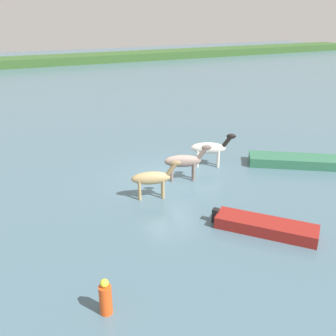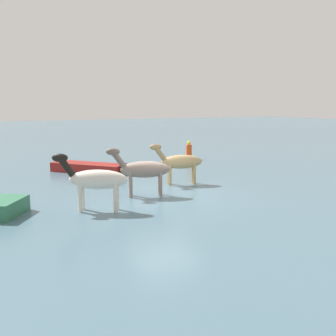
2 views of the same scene
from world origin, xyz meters
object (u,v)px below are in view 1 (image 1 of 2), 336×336
at_px(horse_gray_outer, 210,148).
at_px(boat_tender_starboard, 297,162).
at_px(horse_lead, 184,161).
at_px(horse_chestnut_trailing, 153,178).
at_px(buoy_channel_marker, 106,298).
at_px(boat_dinghy_port, 265,228).

height_order(horse_gray_outer, boat_tender_starboard, horse_gray_outer).
xyz_separation_m(horse_lead, horse_chestnut_trailing, (-2.21, -1.15, -0.04)).
bearing_deg(horse_gray_outer, horse_chestnut_trailing, -124.16).
distance_m(horse_chestnut_trailing, horse_gray_outer, 4.84).
relative_size(horse_lead, horse_chestnut_trailing, 1.03).
xyz_separation_m(horse_gray_outer, boat_tender_starboard, (4.38, -1.99, -0.84)).
bearing_deg(horse_chestnut_trailing, boat_tender_starboard, 18.73).
bearing_deg(buoy_channel_marker, horse_gray_outer, 44.56).
relative_size(horse_chestnut_trailing, boat_dinghy_port, 0.63).
xyz_separation_m(horse_lead, boat_dinghy_port, (0.49, -5.70, -0.84)).
relative_size(horse_gray_outer, boat_dinghy_port, 0.63).
xyz_separation_m(horse_chestnut_trailing, boat_tender_starboard, (8.69, 0.20, -0.79)).
distance_m(horse_gray_outer, boat_dinghy_port, 6.99).
relative_size(boat_dinghy_port, buoy_channel_marker, 3.14).
bearing_deg(boat_tender_starboard, horse_gray_outer, 9.15).
xyz_separation_m(horse_gray_outer, boat_dinghy_port, (-1.61, -6.75, -0.86)).
distance_m(horse_lead, horse_chestnut_trailing, 2.49).
bearing_deg(buoy_channel_marker, horse_lead, 48.91).
bearing_deg(buoy_channel_marker, boat_tender_starboard, 26.15).
distance_m(boat_dinghy_port, buoy_channel_marker, 6.96).
bearing_deg(horse_lead, horse_gray_outer, 47.15).
bearing_deg(horse_gray_outer, buoy_channel_marker, -106.65).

